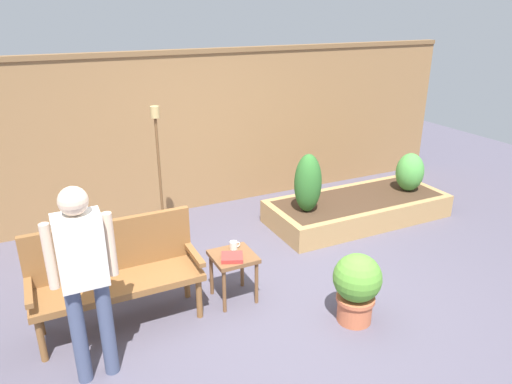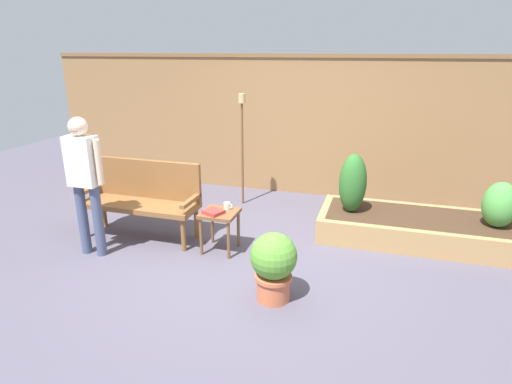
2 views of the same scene
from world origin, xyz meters
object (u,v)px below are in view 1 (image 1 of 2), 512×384
Objects in this scene: cup_on_table at (234,245)px; potted_boxwood at (357,285)px; garden_bench at (115,267)px; person_by_bench at (84,270)px; shrub_far_corner at (410,172)px; shrub_near_bench at (308,183)px; tiki_torch at (158,150)px; side_table at (233,262)px; book_on_table at (232,257)px.

potted_boxwood is at bearing -48.87° from cup_on_table.
garden_bench is 0.92× the size of person_by_bench.
garden_bench reaches higher than shrub_far_corner.
shrub_near_bench is at bearing 180.00° from shrub_far_corner.
shrub_near_bench is 0.47× the size of person_by_bench.
shrub_near_bench is at bearing -21.56° from tiki_torch.
person_by_bench reaches higher than shrub_near_bench.
shrub_far_corner is at bearing 15.36° from cup_on_table.
cup_on_table is at bearing -164.64° from shrub_far_corner.
shrub_near_bench is 3.09m from person_by_bench.
cup_on_table is at bearing -148.59° from shrub_near_bench.
tiki_torch reaches higher than potted_boxwood.
cup_on_table is (0.05, 0.10, 0.12)m from side_table.
shrub_near_bench is at bearing 57.69° from book_on_table.
person_by_bench is at bearing -156.91° from cup_on_table.
tiki_torch is (-3.27, 0.65, 0.56)m from shrub_far_corner.
shrub_far_corner is at bearing -11.21° from tiki_torch.
garden_bench is 13.67× the size of cup_on_table.
potted_boxwood is 0.40× the size of tiki_torch.
tiki_torch is (0.81, 1.43, 0.58)m from garden_bench.
shrub_far_corner is at bearing 16.94° from side_table.
shrub_far_corner is (2.18, 1.72, 0.19)m from potted_boxwood.
person_by_bench is (-0.29, -0.63, 0.39)m from garden_bench.
cup_on_table is 1.58m from person_by_bench.
garden_bench is 4.15m from shrub_far_corner.
shrub_far_corner is at bearing 38.26° from potted_boxwood.
side_table is 0.91× the size of shrub_far_corner.
tiki_torch is (-1.09, 2.36, 0.75)m from potted_boxwood.
potted_boxwood reaches higher than book_on_table.
book_on_table is at bearing -145.24° from shrub_near_bench.
side_table is 0.31× the size of person_by_bench.
potted_boxwood is at bearing -43.47° from side_table.
cup_on_table is 0.14× the size of shrub_near_bench.
person_by_bench is (-1.31, -0.42, 0.43)m from book_on_table.
garden_bench is 1.11m from cup_on_table.
side_table is 1.53m from person_by_bench.
shrub_far_corner is (4.08, 0.78, 0.02)m from garden_bench.
tiki_torch is (-0.31, 1.46, 0.60)m from cup_on_table.
shrub_near_bench is 0.45× the size of tiki_torch.
side_table is 3.16m from shrub_far_corner.
garden_bench is 2.74× the size of shrub_far_corner.
potted_boxwood is (0.84, -0.80, -0.03)m from side_table.
tiki_torch reaches higher than book_on_table.
shrub_far_corner is (3.02, 0.92, 0.17)m from side_table.
person_by_bench is (-4.37, -1.41, 0.37)m from shrub_far_corner.
side_table is (1.06, -0.14, -0.15)m from garden_bench.
shrub_near_bench is 1.63m from shrub_far_corner.
garden_bench is 1.74m from tiki_torch.
shrub_near_bench reaches higher than side_table.
garden_bench is 1.96× the size of shrub_near_bench.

